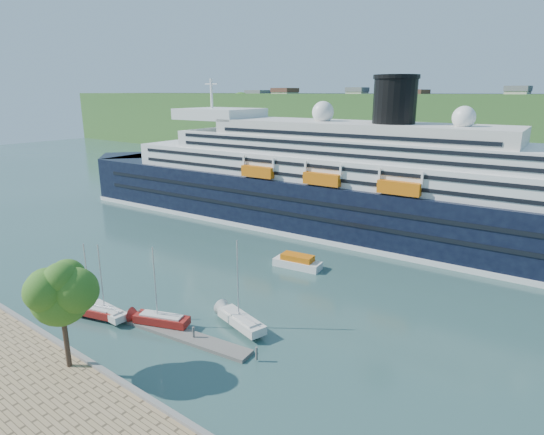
{
  "coord_description": "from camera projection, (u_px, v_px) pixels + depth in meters",
  "views": [
    {
      "loc": [
        37.61,
        -18.78,
        24.72
      ],
      "look_at": [
        0.26,
        30.0,
        7.67
      ],
      "focal_mm": 30.0,
      "sensor_mm": 36.0,
      "label": 1
    }
  ],
  "objects": [
    {
      "name": "sailboat_extra",
      "position": [
        91.0,
        284.0,
        50.31
      ],
      "size": [
        6.76,
        3.55,
        8.41
      ],
      "primitive_type": null,
      "rotation": [
        0.0,
        0.0,
        0.28
      ],
      "color": "maroon",
      "rests_on": "ground"
    },
    {
      "name": "sailboat_white_near",
      "position": [
        104.0,
        284.0,
        50.18
      ],
      "size": [
        6.49,
        1.89,
        8.35
      ],
      "primitive_type": null,
      "rotation": [
        0.0,
        0.0,
        -0.01
      ],
      "color": "silver",
      "rests_on": "ground"
    },
    {
      "name": "cruise_ship",
      "position": [
        322.0,
        155.0,
        82.25
      ],
      "size": [
        123.09,
        26.07,
        27.43
      ],
      "primitive_type": null,
      "rotation": [
        0.0,
        0.0,
        0.07
      ],
      "color": "black",
      "rests_on": "ground"
    },
    {
      "name": "ground",
      "position": [
        78.0,
        362.0,
        43.01
      ],
      "size": [
        400.0,
        400.0,
        0.0
      ],
      "primitive_type": "plane",
      "color": "#294944",
      "rests_on": "ground"
    },
    {
      "name": "quay_coping",
      "position": [
        74.0,
        352.0,
        42.55
      ],
      "size": [
        220.0,
        0.5,
        0.3
      ],
      "primitive_type": "cube",
      "color": "slate",
      "rests_on": "promenade"
    },
    {
      "name": "sailboat_red",
      "position": [
        160.0,
        290.0,
        48.3
      ],
      "size": [
        6.99,
        4.2,
        8.74
      ],
      "primitive_type": null,
      "rotation": [
        0.0,
        0.0,
        0.37
      ],
      "color": "maroon",
      "rests_on": "ground"
    },
    {
      "name": "floating_pontoon",
      "position": [
        180.0,
        334.0,
        47.63
      ],
      "size": [
        17.24,
        4.35,
        0.38
      ],
      "primitive_type": null,
      "rotation": [
        0.0,
        0.0,
        0.13
      ],
      "color": "slate",
      "rests_on": "ground"
    },
    {
      "name": "far_hillside",
      "position": [
        482.0,
        131.0,
        150.73
      ],
      "size": [
        400.0,
        50.0,
        24.0
      ],
      "primitive_type": "cube",
      "color": "#2E5B24",
      "rests_on": "ground"
    },
    {
      "name": "tender_launch",
      "position": [
        297.0,
        261.0,
        65.93
      ],
      "size": [
        7.37,
        3.42,
        1.96
      ],
      "primitive_type": null,
      "rotation": [
        0.0,
        0.0,
        0.14
      ],
      "color": "#D1650C",
      "rests_on": "ground"
    },
    {
      "name": "sailboat_white_far",
      "position": [
        241.0,
        288.0,
        47.73
      ],
      "size": [
        7.65,
        3.87,
        9.52
      ],
      "primitive_type": null,
      "rotation": [
        0.0,
        0.0,
        -0.26
      ],
      "color": "silver",
      "rests_on": "ground"
    },
    {
      "name": "promenade_tree",
      "position": [
        62.0,
        311.0,
        39.27
      ],
      "size": [
        6.59,
        6.59,
        10.91
      ],
      "primitive_type": null,
      "color": "#2A5516",
      "rests_on": "promenade"
    }
  ]
}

